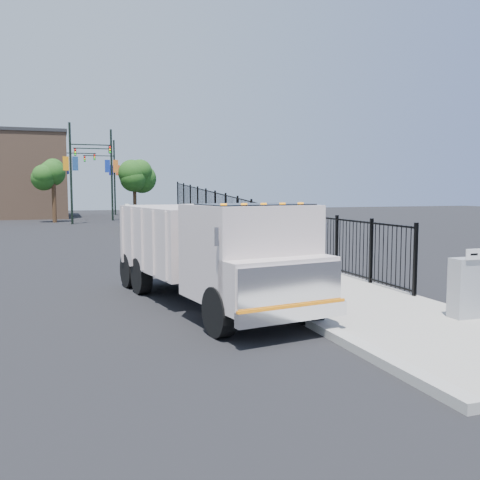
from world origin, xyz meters
name	(u,v)px	position (x,y,z in m)	size (l,w,h in m)	color
ground	(254,295)	(0.00, 0.00, 0.00)	(120.00, 120.00, 0.00)	black
sidewalk	(358,303)	(1.93, -2.00, 0.06)	(3.55, 12.00, 0.12)	#9E998E
curb	(284,308)	(0.00, -2.00, 0.08)	(0.30, 12.00, 0.16)	#ADAAA3
ramp	(191,239)	(2.12, 16.00, 0.00)	(3.95, 24.00, 1.70)	#9E998E
iron_fence	(238,227)	(3.55, 12.00, 0.90)	(0.10, 28.00, 1.80)	black
truck	(211,247)	(-1.44, -0.92, 1.42)	(3.52, 7.67, 2.53)	black
worker	(300,260)	(0.72, -1.30, 1.06)	(0.69, 0.45, 1.88)	maroon
utility_cabinet	(464,288)	(3.10, -4.23, 0.75)	(0.55, 0.40, 1.25)	gray
arrow_sign	(473,254)	(3.10, -4.45, 1.48)	(0.35, 0.04, 0.22)	white
debris	(316,278)	(2.34, 1.01, 0.17)	(0.40, 0.40, 0.10)	silver
light_pole_0	(75,169)	(-3.55, 31.41, 4.36)	(3.77, 0.22, 8.00)	black
light_pole_1	(108,171)	(-0.62, 35.47, 4.36)	(3.78, 0.22, 8.00)	black
light_pole_2	(66,173)	(-4.06, 42.30, 4.36)	(3.77, 0.22, 8.00)	black
light_pole_3	(112,174)	(0.63, 45.82, 4.36)	(3.78, 0.22, 8.00)	black
tree_0	(53,175)	(-5.19, 34.16, 3.91)	(2.22, 2.22, 5.11)	#382314
tree_1	(134,177)	(2.39, 40.91, 3.95)	(2.68, 2.68, 5.34)	#382314
tree_2	(52,178)	(-5.46, 46.70, 3.94)	(2.50, 2.50, 5.25)	#382314
building	(13,177)	(-9.00, 44.00, 4.00)	(10.00, 10.00, 8.00)	#8C664C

